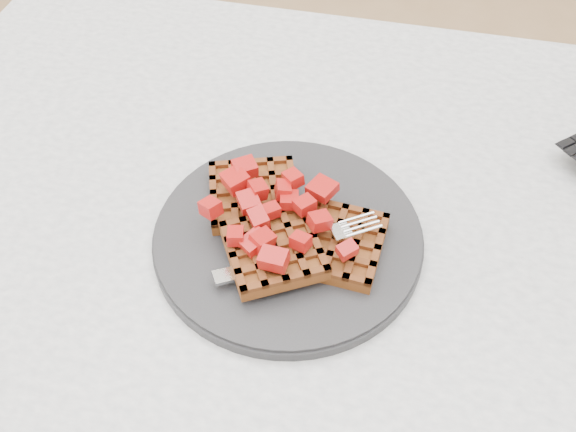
{
  "coord_description": "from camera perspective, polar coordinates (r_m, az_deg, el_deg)",
  "views": [
    {
      "loc": [
        0.01,
        -0.44,
        1.27
      ],
      "look_at": [
        -0.09,
        -0.03,
        0.79
      ],
      "focal_mm": 40.0,
      "sensor_mm": 36.0,
      "label": 1
    }
  ],
  "objects": [
    {
      "name": "fork",
      "position": [
        0.63,
        1.92,
        -3.27
      ],
      "size": [
        0.16,
        0.12,
        0.02
      ],
      "primitive_type": null,
      "rotation": [
        0.0,
        0.0,
        -0.98
      ],
      "color": "silver",
      "rests_on": "plate"
    },
    {
      "name": "table",
      "position": [
        0.77,
        6.85,
        -6.77
      ],
      "size": [
        1.2,
        0.8,
        0.75
      ],
      "color": "silver",
      "rests_on": "ground"
    },
    {
      "name": "waffles",
      "position": [
        0.64,
        -0.06,
        -1.0
      ],
      "size": [
        0.2,
        0.19,
        0.03
      ],
      "color": "brown",
      "rests_on": "plate"
    },
    {
      "name": "strawberry_pile",
      "position": [
        0.63,
        -0.0,
        0.84
      ],
      "size": [
        0.15,
        0.15,
        0.02
      ],
      "primitive_type": null,
      "color": "#8F0000",
      "rests_on": "waffles"
    },
    {
      "name": "plate",
      "position": [
        0.66,
        -0.0,
        -1.82
      ],
      "size": [
        0.28,
        0.28,
        0.02
      ],
      "primitive_type": "cylinder",
      "color": "#232326",
      "rests_on": "table"
    }
  ]
}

